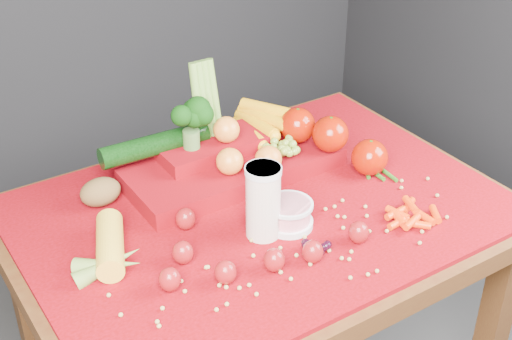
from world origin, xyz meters
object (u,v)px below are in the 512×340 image
table (261,245)px  milk_glass (263,199)px  yogurt_bowl (289,214)px  produce_mound (245,150)px

table → milk_glass: bearing=-120.8°
yogurt_bowl → milk_glass: bearing=175.9°
table → produce_mound: (0.05, 0.15, 0.17)m
milk_glass → yogurt_bowl: milk_glass is taller
table → yogurt_bowl: yogurt_bowl is taller
milk_glass → yogurt_bowl: (0.06, -0.00, -0.06)m
table → produce_mound: bearing=70.5°
yogurt_bowl → table: bearing=97.1°
milk_glass → yogurt_bowl: size_ratio=1.55×
yogurt_bowl → produce_mound: (0.04, 0.24, 0.03)m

